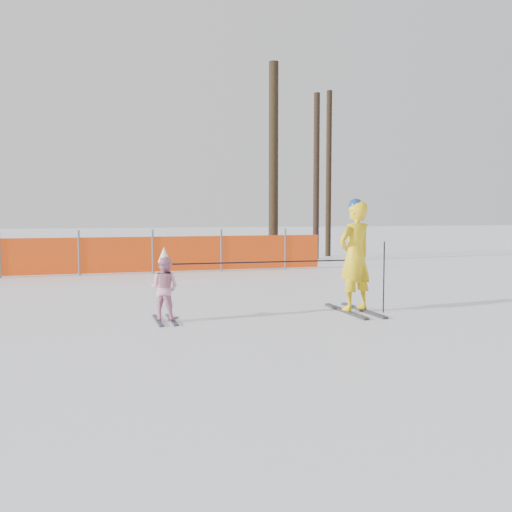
# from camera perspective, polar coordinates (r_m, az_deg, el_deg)

# --- Properties ---
(ground) EXTENTS (120.00, 120.00, 0.00)m
(ground) POSITION_cam_1_polar(r_m,az_deg,el_deg) (9.11, 0.92, -6.51)
(ground) COLOR white
(ground) RESTS_ON ground
(adult) EXTENTS (0.79, 1.56, 1.96)m
(adult) POSITION_cam_1_polar(r_m,az_deg,el_deg) (9.96, 9.88, 0.04)
(adult) COLOR black
(adult) RESTS_ON ground
(child) EXTENTS (0.61, 0.96, 1.18)m
(child) POSITION_cam_1_polar(r_m,az_deg,el_deg) (9.13, -9.16, -3.12)
(child) COLOR black
(child) RESTS_ON ground
(ski_poles) EXTENTS (3.60, 0.34, 1.23)m
(ski_poles) POSITION_cam_1_polar(r_m,az_deg,el_deg) (9.53, 4.37, -1.06)
(ski_poles) COLOR black
(ski_poles) RESTS_ON ground
(safety_fence) EXTENTS (15.10, 0.06, 1.25)m
(safety_fence) POSITION_cam_1_polar(r_m,az_deg,el_deg) (16.34, -19.07, 0.01)
(safety_fence) COLOR #595960
(safety_fence) RESTS_ON ground
(tree_trunks) EXTENTS (3.33, 2.49, 6.84)m
(tree_trunks) POSITION_cam_1_polar(r_m,az_deg,el_deg) (20.89, 4.14, 8.66)
(tree_trunks) COLOR black
(tree_trunks) RESTS_ON ground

